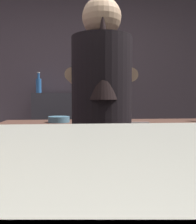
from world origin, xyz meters
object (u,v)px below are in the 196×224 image
at_px(bartender, 102,122).
at_px(chefs_knife, 133,123).
at_px(bottle_hot_sauce, 85,86).
at_px(bottle_olive_oil, 39,85).
at_px(mixing_bowl, 59,119).

xyz_separation_m(bartender, chefs_knife, (0.28, 0.41, -0.05)).
distance_m(bottle_hot_sauce, bottle_olive_oil, 0.59).
xyz_separation_m(bartender, bottle_hot_sauce, (-0.03, 1.85, 0.28)).
height_order(chefs_knife, bottle_olive_oil, bottle_olive_oil).
bearing_deg(bottle_olive_oil, bartender, -71.48).
bearing_deg(chefs_knife, bottle_hot_sauce, 105.49).
bearing_deg(bottle_olive_oil, chefs_knife, -58.05).
bearing_deg(bottle_hot_sauce, mixing_bowl, -100.59).
bearing_deg(chefs_knife, bottle_olive_oil, 125.38).
height_order(bartender, bottle_hot_sauce, bartender).
height_order(mixing_bowl, bottle_hot_sauce, bottle_hot_sauce).
relative_size(bartender, bottle_olive_oil, 6.12).
bearing_deg(mixing_bowl, bottle_hot_sauce, 79.41).
height_order(bartender, chefs_knife, bartender).
xyz_separation_m(chefs_knife, bottle_olive_oil, (-0.90, 1.44, 0.34)).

